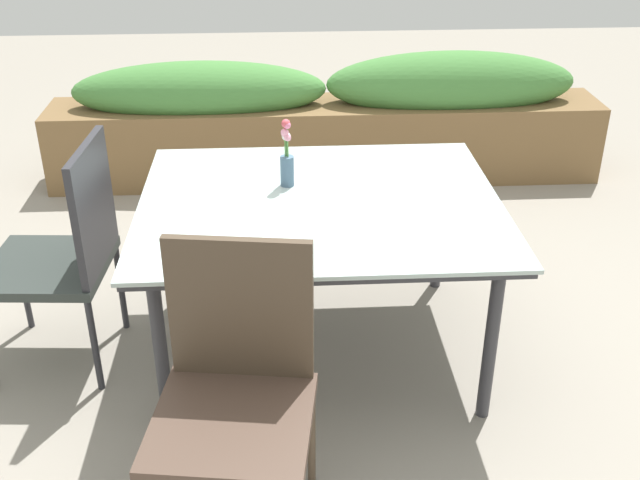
# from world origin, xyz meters

# --- Properties ---
(ground_plane) EXTENTS (12.00, 12.00, 0.00)m
(ground_plane) POSITION_xyz_m (0.00, 0.00, 0.00)
(ground_plane) COLOR gray
(dining_table) EXTENTS (1.45, 1.20, 0.72)m
(dining_table) POSITION_xyz_m (-0.02, -0.03, 0.66)
(dining_table) COLOR #B2C6C1
(dining_table) RESTS_ON ground
(chair_end_left) EXTENTS (0.51, 0.51, 0.98)m
(chair_end_left) POSITION_xyz_m (-1.05, -0.03, 0.54)
(chair_end_left) COLOR #2F3633
(chair_end_left) RESTS_ON ground
(chair_near_left) EXTENTS (0.54, 0.54, 0.96)m
(chair_near_left) POSITION_xyz_m (-0.33, -0.93, 0.53)
(chair_near_left) COLOR brown
(chair_near_left) RESTS_ON ground
(flower_vase) EXTENTS (0.06, 0.06, 0.29)m
(flower_vase) POSITION_xyz_m (-0.15, 0.13, 0.84)
(flower_vase) COLOR slate
(flower_vase) RESTS_ON dining_table
(planter_box) EXTENTS (3.51, 0.47, 0.82)m
(planter_box) POSITION_xyz_m (0.15, 1.88, 0.39)
(planter_box) COLOR brown
(planter_box) RESTS_ON ground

